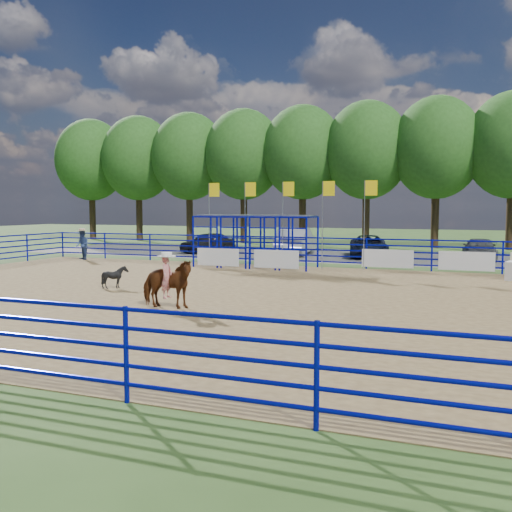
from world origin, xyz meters
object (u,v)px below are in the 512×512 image
car_a (208,242)px  spectator_cowboy (82,244)px  car_c (368,246)px  calf (115,277)px  car_d (479,249)px  car_b (296,242)px  horse_and_rider (167,280)px

car_a → spectator_cowboy: bearing=-98.4°
spectator_cowboy → car_c: (14.62, 7.55, -0.24)m
calf → spectator_cowboy: 12.07m
spectator_cowboy → car_d: size_ratio=0.41×
car_c → car_b: bearing=167.3°
spectator_cowboy → car_b: bearing=36.8°
spectator_cowboy → car_d: spectator_cowboy is taller
horse_and_rider → calf: horse_and_rider is taller
calf → car_a: bearing=23.1°
spectator_cowboy → car_d: (20.72, 7.72, -0.27)m
car_b → car_c: bearing=173.9°
car_a → car_c: (10.37, 0.33, -0.02)m
spectator_cowboy → car_a: 8.39m
car_b → car_c: size_ratio=1.08×
spectator_cowboy → car_d: 22.12m
car_a → car_b: size_ratio=0.78×
calf → car_d: size_ratio=0.20×
car_a → car_c: 10.37m
car_a → car_b: (5.87, 0.37, 0.16)m
car_d → car_c: bearing=-1.3°
horse_and_rider → car_d: 21.12m
calf → car_c: bearing=-12.3°
car_c → car_d: 6.10m
car_b → car_d: size_ratio=1.18×
spectator_cowboy → car_b: (10.13, 7.59, -0.06)m
horse_and_rider → car_a: (-7.90, 18.80, -0.16)m
calf → car_c: car_c is taller
calf → car_a: 16.47m
car_c → car_a: bearing=169.6°
horse_and_rider → calf: bearing=143.3°
spectator_cowboy → car_b: size_ratio=0.35×
horse_and_rider → car_c: horse_and_rider is taller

